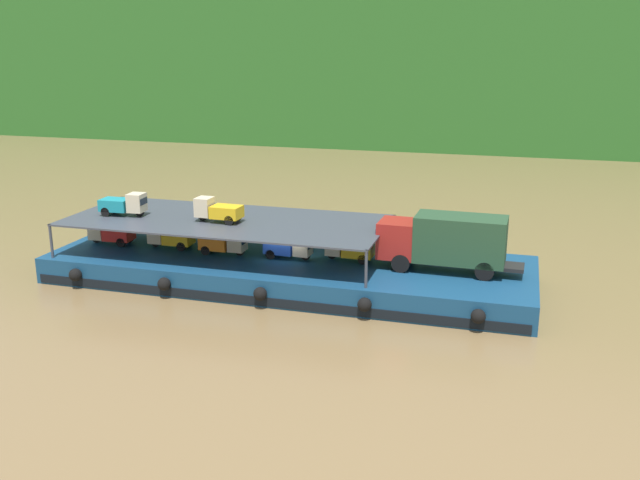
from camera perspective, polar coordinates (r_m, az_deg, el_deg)
ground_plane at (r=41.04m, az=-2.60°, el=-3.43°), size 400.00×400.00×0.00m
hillside_far_bank at (r=107.91m, az=9.98°, el=17.46°), size 142.26×38.55×30.45m
cargo_barge at (r=40.77m, az=-2.63°, el=-2.45°), size 27.92×9.24×1.50m
covered_lorry at (r=38.33m, az=10.19°, el=-0.05°), size 7.90×2.45×3.10m
cargo_rack at (r=41.40m, az=-7.64°, el=1.58°), size 18.72×7.86×2.00m
mini_truck_lower_stern at (r=45.04m, az=-16.72°, el=0.57°), size 2.79×1.29×1.38m
mini_truck_lower_aft at (r=43.26m, az=-12.13°, el=0.28°), size 2.76×1.24×1.38m
mini_truck_lower_mid at (r=41.38m, az=-7.82°, el=-0.22°), size 2.75×1.22×1.38m
mini_truck_lower_fore at (r=40.22m, az=-2.51°, el=-0.55°), size 2.79×1.30×1.38m
mini_truck_lower_bow at (r=39.87m, az=2.35°, el=-0.70°), size 2.76×1.24×1.38m
mini_truck_upper_stern at (r=43.47m, az=-15.69°, el=2.83°), size 2.79×1.28×1.38m
mini_truck_upper_mid at (r=40.76m, az=-8.35°, el=2.42°), size 2.78×1.26×1.38m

